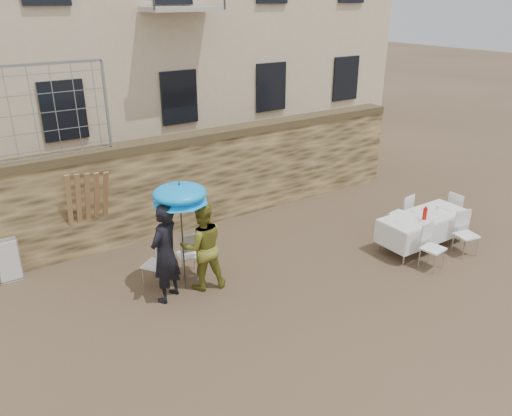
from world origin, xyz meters
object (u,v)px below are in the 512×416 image
soda_bottle (425,214)px  table_chair_front_right (467,234)px  woman_dress (203,246)px  couple_chair_right (188,253)px  chair_stack_right (7,258)px  couple_chair_left (155,263)px  table_chair_back (401,213)px  banquet_table (424,217)px  table_chair_side (459,212)px  table_chair_front_left (433,247)px  umbrella (180,197)px  man_suit (165,253)px

soda_bottle → table_chair_front_right: 1.02m
soda_bottle → woman_dress: bearing=163.5°
couple_chair_right → chair_stack_right: size_ratio=1.04×
couple_chair_left → table_chair_back: 5.83m
couple_chair_left → couple_chair_right: 0.70m
banquet_table → table_chair_side: 1.43m
table_chair_front_left → umbrella: bearing=147.5°
couple_chair_left → chair_stack_right: couple_chair_left is taller
table_chair_front_right → chair_stack_right: table_chair_front_right is taller
table_chair_front_right → table_chair_side: size_ratio=1.00×
chair_stack_right → soda_bottle: bearing=-25.9°
table_chair_front_left → couple_chair_left: bearing=145.0°
woman_dress → table_chair_front_right: bearing=173.9°
soda_bottle → table_chair_side: bearing=8.9°
couple_chair_left → table_chair_front_right: same height
couple_chair_left → banquet_table: (5.55, -1.76, 0.25)m
banquet_table → table_chair_front_right: bearing=-56.3°
woman_dress → umbrella: 1.10m
couple_chair_right → soda_bottle: (4.65, -1.91, 0.43)m
couple_chair_left → table_chair_front_left: same height
table_chair_front_left → soda_bottle: bearing=48.3°
table_chair_side → chair_stack_right: (-9.25, 3.46, -0.02)m
table_chair_front_left → table_chair_front_right: 1.10m
table_chair_front_left → table_chair_side: size_ratio=1.00×
soda_bottle → table_chair_back: (0.40, 0.95, -0.43)m
banquet_table → chair_stack_right: (-7.85, 3.56, -0.27)m
soda_bottle → couple_chair_right: bearing=157.6°
woman_dress → table_chair_back: (5.00, -0.41, -0.39)m
man_suit → table_chair_front_right: bearing=130.6°
man_suit → table_chair_front_right: 6.37m
woman_dress → couple_chair_left: 1.01m
couple_chair_left → banquet_table: bearing=126.6°
man_suit → chair_stack_right: size_ratio=2.04×
couple_chair_right → table_chair_front_right: bearing=162.5°
table_chair_front_left → chair_stack_right: bearing=141.2°
table_chair_front_left → table_chair_front_right: same height
table_chair_side → table_chair_front_left: bearing=115.7°
woman_dress → soda_bottle: (4.60, -1.36, 0.04)m
umbrella → table_chair_side: umbrella is taller
banquet_table → table_chair_front_right: (0.50, -0.75, -0.25)m
umbrella → chair_stack_right: size_ratio=2.19×
table_chair_back → table_chair_front_left: bearing=54.6°
table_chair_side → table_chair_front_right: bearing=136.1°
couple_chair_left → table_chair_front_right: bearing=121.7°
man_suit → table_chair_front_left: bearing=126.9°
umbrella → chair_stack_right: 3.80m
soda_bottle → table_chair_front_right: bearing=-40.6°
couple_chair_right → banquet_table: couple_chair_right is taller
table_chair_front_left → table_chair_front_right: size_ratio=1.00×
umbrella → chair_stack_right: umbrella is taller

